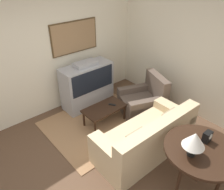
# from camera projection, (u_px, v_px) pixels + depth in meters

# --- Properties ---
(ground_plane) EXTENTS (12.00, 12.00, 0.00)m
(ground_plane) POSITION_uv_depth(u_px,v_px,m) (101.00, 164.00, 3.86)
(ground_plane) COLOR brown
(wall_back) EXTENTS (12.00, 0.10, 2.70)m
(wall_back) POSITION_uv_depth(u_px,v_px,m) (36.00, 58.00, 4.53)
(wall_back) COLOR beige
(wall_back) RESTS_ON ground_plane
(wall_right) EXTENTS (0.06, 12.00, 2.70)m
(wall_right) POSITION_uv_depth(u_px,v_px,m) (197.00, 56.00, 4.62)
(wall_right) COLOR beige
(wall_right) RESTS_ON ground_plane
(area_rug) EXTENTS (2.17, 1.84, 0.01)m
(area_rug) POSITION_uv_depth(u_px,v_px,m) (99.00, 123.00, 4.84)
(area_rug) COLOR #99704C
(area_rug) RESTS_ON ground_plane
(tv) EXTENTS (1.22, 0.52, 1.15)m
(tv) POSITION_uv_depth(u_px,v_px,m) (87.00, 85.00, 5.20)
(tv) COLOR #9E9EA3
(tv) RESTS_ON ground_plane
(couch) EXTENTS (1.92, 0.89, 0.87)m
(couch) POSITION_uv_depth(u_px,v_px,m) (146.00, 139.00, 3.96)
(couch) COLOR #CCB289
(couch) RESTS_ON ground_plane
(armchair) EXTENTS (1.15, 1.09, 0.90)m
(armchair) POSITION_uv_depth(u_px,v_px,m) (143.00, 101.00, 5.08)
(armchair) COLOR brown
(armchair) RESTS_ON ground_plane
(coffee_table) EXTENTS (0.91, 0.50, 0.41)m
(coffee_table) POSITION_uv_depth(u_px,v_px,m) (104.00, 109.00, 4.68)
(coffee_table) COLOR black
(coffee_table) RESTS_ON ground_plane
(console_table) EXTENTS (1.08, 1.08, 0.81)m
(console_table) POSITION_uv_depth(u_px,v_px,m) (202.00, 152.00, 3.12)
(console_table) COLOR black
(console_table) RESTS_ON ground_plane
(table_lamp) EXTENTS (0.30, 0.30, 0.39)m
(table_lamp) POSITION_uv_depth(u_px,v_px,m) (194.00, 140.00, 2.85)
(table_lamp) COLOR black
(table_lamp) RESTS_ON console_table
(mantel_clock) EXTENTS (0.14, 0.10, 0.17)m
(mantel_clock) POSITION_uv_depth(u_px,v_px,m) (207.00, 137.00, 3.18)
(mantel_clock) COLOR black
(mantel_clock) RESTS_ON console_table
(remote) EXTENTS (0.12, 0.16, 0.02)m
(remote) POSITION_uv_depth(u_px,v_px,m) (112.00, 105.00, 4.73)
(remote) COLOR black
(remote) RESTS_ON coffee_table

